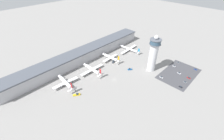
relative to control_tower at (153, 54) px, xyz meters
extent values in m
plane|color=gray|center=(-53.76, 21.54, -26.10)|extent=(1000.00, 1000.00, 0.00)
cube|color=#B2B2B7|center=(-53.76, 91.54, -18.04)|extent=(239.90, 22.00, 16.11)
cube|color=#4C515B|center=(-53.76, 91.54, -9.19)|extent=(239.90, 25.00, 1.60)
cylinder|color=silver|center=(0.00, 0.00, -5.81)|extent=(11.26, 11.26, 40.57)
cylinder|color=#565B66|center=(0.00, 0.00, 14.87)|extent=(15.21, 15.21, 0.80)
cylinder|color=#334C60|center=(0.00, 0.00, 17.92)|extent=(13.99, 13.99, 5.30)
cylinder|color=#565B66|center=(0.00, 0.00, 21.07)|extent=(15.21, 15.21, 1.00)
sphere|color=white|center=(0.00, 0.00, 24.25)|extent=(5.36, 5.36, 5.36)
cube|color=#424247|center=(19.48, -34.29, -26.10)|extent=(64.00, 40.00, 0.01)
cylinder|color=white|center=(-104.36, 57.79, -21.05)|extent=(6.54, 26.16, 4.51)
cone|color=white|center=(-103.18, 72.71, -21.05)|extent=(4.82, 4.40, 4.51)
cone|color=white|center=(-105.59, 42.18, -21.05)|extent=(4.47, 5.72, 4.06)
cube|color=white|center=(-104.32, 58.30, -21.84)|extent=(33.65, 7.02, 0.44)
cylinder|color=#A8A8B2|center=(-111.23, 59.85, -23.21)|extent=(2.86, 5.14, 2.48)
cylinder|color=#A8A8B2|center=(-97.24, 58.75, -23.21)|extent=(2.86, 5.14, 2.48)
cube|color=red|center=(-105.67, 41.10, -15.19)|extent=(0.52, 2.81, 7.22)
cube|color=white|center=(-105.71, 40.70, -20.60)|extent=(12.75, 2.99, 0.24)
cylinder|color=black|center=(-103.43, 69.49, -24.70)|extent=(0.28, 0.28, 2.79)
cylinder|color=black|center=(-101.23, 57.25, -24.70)|extent=(0.28, 0.28, 2.79)
cylinder|color=black|center=(-107.53, 57.75, -24.70)|extent=(0.28, 0.28, 2.79)
cylinder|color=white|center=(-62.76, 55.99, -21.39)|extent=(4.58, 27.88, 4.34)
cone|color=white|center=(-62.63, 71.86, -21.39)|extent=(4.37, 3.94, 4.34)
cone|color=white|center=(-62.90, 39.46, -21.39)|extent=(3.95, 5.24, 3.90)
cube|color=white|center=(-62.76, 56.55, -22.15)|extent=(37.82, 4.72, 0.44)
cylinder|color=#A8A8B2|center=(-70.68, 57.61, -23.47)|extent=(2.43, 4.79, 2.39)
cylinder|color=#A8A8B2|center=(-54.81, 57.48, -23.47)|extent=(2.43, 4.79, 2.39)
cube|color=red|center=(-62.91, 38.42, -15.76)|extent=(0.32, 2.80, 6.94)
cube|color=white|center=(-62.92, 38.02, -20.96)|extent=(12.16, 2.10, 0.24)
cylinder|color=black|center=(-62.65, 68.71, -24.83)|extent=(0.28, 0.28, 2.54)
cylinder|color=black|center=(-59.73, 55.72, -24.83)|extent=(0.28, 0.28, 2.54)
cylinder|color=black|center=(-65.80, 55.77, -24.83)|extent=(0.28, 0.28, 2.54)
cylinder|color=white|center=(-21.54, 60.18, -21.56)|extent=(5.04, 25.56, 4.21)
cone|color=white|center=(-22.02, 74.78, -21.56)|extent=(4.33, 3.92, 4.21)
cone|color=white|center=(-21.04, 44.95, -21.56)|extent=(3.95, 5.17, 3.79)
cube|color=white|center=(-21.56, 60.69, -22.30)|extent=(30.33, 5.39, 0.44)
cylinder|color=#A8A8B2|center=(-27.93, 61.48, -23.57)|extent=(2.47, 4.70, 2.31)
cylinder|color=#A8A8B2|center=(-15.25, 61.90, -23.57)|extent=(2.47, 4.70, 2.31)
cube|color=orange|center=(-21.01, 43.94, -16.09)|extent=(0.39, 2.81, 6.73)
cube|color=white|center=(-21.00, 43.54, -21.14)|extent=(11.84, 2.39, 0.24)
cylinder|color=black|center=(-21.92, 71.69, -24.88)|extent=(0.28, 0.28, 2.43)
cylinder|color=black|center=(-18.59, 59.99, -24.88)|extent=(0.28, 0.28, 2.43)
cylinder|color=black|center=(-24.48, 59.79, -24.88)|extent=(0.28, 0.28, 2.43)
cylinder|color=white|center=(22.56, 57.97, -22.30)|extent=(5.14, 32.93, 3.52)
cone|color=white|center=(21.68, 75.93, -22.30)|extent=(3.68, 3.34, 3.52)
cone|color=white|center=(23.48, 39.48, -22.30)|extent=(3.38, 4.38, 3.17)
cube|color=white|center=(22.53, 58.62, -22.92)|extent=(41.89, 6.45, 0.44)
cylinder|color=#A8A8B2|center=(13.73, 59.19, -23.99)|extent=(2.13, 3.97, 1.94)
cylinder|color=#A8A8B2|center=(31.23, 60.05, -23.99)|extent=(2.13, 3.97, 1.94)
cube|color=#197FB2|center=(23.52, 38.63, -17.72)|extent=(0.44, 2.81, 5.64)
cube|color=white|center=(23.54, 38.23, -21.95)|extent=(9.95, 2.48, 0.24)
cylinder|color=black|center=(21.81, 73.15, -25.08)|extent=(0.28, 0.28, 2.03)
cylinder|color=black|center=(25.03, 57.94, -25.08)|extent=(0.28, 0.28, 2.03)
cylinder|color=black|center=(20.11, 57.70, -25.08)|extent=(0.28, 0.28, 2.03)
cube|color=black|center=(-21.37, 21.12, -26.04)|extent=(5.43, 4.76, 0.12)
cube|color=#195699|center=(-21.37, 21.12, -25.33)|extent=(6.27, 5.41, 1.54)
cube|color=#232D38|center=(-21.86, 21.48, -23.93)|extent=(2.64, 2.67, 1.26)
cube|color=black|center=(-105.29, 33.75, -26.04)|extent=(7.30, 5.83, 0.12)
cube|color=gold|center=(-105.29, 33.75, -25.40)|extent=(8.50, 6.63, 1.40)
cube|color=#232D38|center=(-104.57, 33.29, -24.12)|extent=(3.33, 3.22, 1.15)
cube|color=black|center=(-23.29, 52.76, -26.04)|extent=(7.09, 5.80, 0.12)
cube|color=#2D333D|center=(-23.29, 52.76, -25.33)|extent=(8.25, 6.61, 1.55)
cube|color=#232D38|center=(-23.98, 52.30, -23.92)|extent=(3.25, 3.15, 1.26)
cube|color=black|center=(31.81, -21.07, -26.04)|extent=(1.95, 3.69, 0.12)
cube|color=silver|center=(31.81, -21.07, -25.72)|extent=(2.06, 4.38, 0.77)
cube|color=#232D38|center=(31.82, -21.18, -25.02)|extent=(1.74, 2.44, 0.63)
cube|color=black|center=(45.59, -21.21, -26.04)|extent=(1.77, 3.44, 0.12)
cube|color=slate|center=(45.59, -21.21, -25.73)|extent=(1.85, 4.09, 0.75)
cube|color=#232D38|center=(45.59, -21.11, -25.04)|extent=(1.60, 2.26, 0.61)
cube|color=black|center=(20.01, -34.19, -26.04)|extent=(1.86, 3.92, 0.12)
cube|color=silver|center=(20.01, -34.19, -25.69)|extent=(1.96, 4.65, 0.82)
cube|color=#232D38|center=(20.01, -34.08, -24.95)|extent=(1.67, 2.58, 0.67)
cube|color=black|center=(-6.16, -47.86, -26.04)|extent=(1.81, 3.48, 0.12)
cube|color=black|center=(-6.16, -47.86, -25.70)|extent=(1.91, 4.13, 0.80)
cube|color=#232D38|center=(-6.16, -47.96, -24.97)|extent=(1.63, 2.29, 0.65)
cube|color=black|center=(18.94, -47.94, -26.04)|extent=(1.85, 3.90, 0.12)
cube|color=red|center=(18.94, -47.94, -25.68)|extent=(1.95, 4.63, 0.85)
cube|color=#232D38|center=(18.94, -48.06, -24.90)|extent=(1.65, 2.57, 0.69)
cube|color=black|center=(6.75, -48.11, -26.04)|extent=(1.78, 3.78, 0.12)
cube|color=slate|center=(6.75, -48.11, -25.69)|extent=(1.87, 4.50, 0.83)
cube|color=#232D38|center=(6.75, -48.00, -24.93)|extent=(1.62, 2.48, 0.68)
cube|color=black|center=(-5.60, -20.81, -26.04)|extent=(1.92, 4.08, 0.12)
cube|color=silver|center=(-5.60, -20.81, -25.68)|extent=(2.03, 4.85, 0.83)
cube|color=#232D38|center=(-5.60, -20.69, -24.92)|extent=(1.72, 2.69, 0.68)
cube|color=black|center=(45.67, -47.19, -26.04)|extent=(1.92, 3.71, 0.12)
cube|color=navy|center=(45.67, -47.19, -25.66)|extent=(2.02, 4.40, 0.88)
cube|color=#232D38|center=(45.68, -47.08, -24.86)|extent=(1.72, 2.44, 0.72)
camera|label=1|loc=(-165.93, -83.45, 101.30)|focal=24.00mm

